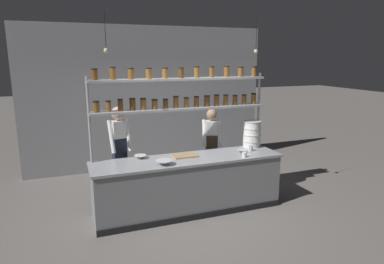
{
  "coord_description": "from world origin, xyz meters",
  "views": [
    {
      "loc": [
        -1.84,
        -5.03,
        2.54
      ],
      "look_at": [
        0.14,
        0.2,
        1.3
      ],
      "focal_mm": 32.0,
      "sensor_mm": 36.0,
      "label": 1
    }
  ],
  "objects": [
    {
      "name": "back_wall",
      "position": [
        0.0,
        2.62,
        1.61
      ],
      "size": [
        5.54,
        0.12,
        3.21
      ],
      "primitive_type": "cube",
      "color": "#939399",
      "rests_on": "ground_plane"
    },
    {
      "name": "prep_bowl_center_front",
      "position": [
        -0.47,
        -0.2,
        0.96
      ],
      "size": [
        0.26,
        0.26,
        0.07
      ],
      "color": "silver",
      "rests_on": "prep_counter"
    },
    {
      "name": "container_stack",
      "position": [
        1.34,
        0.28,
        1.16
      ],
      "size": [
        0.33,
        0.33,
        0.48
      ],
      "color": "white",
      "rests_on": "prep_counter"
    },
    {
      "name": "serving_cup_by_board",
      "position": [
        1.18,
        0.02,
        0.97
      ],
      "size": [
        0.07,
        0.07,
        0.1
      ],
      "color": "#B2B7BC",
      "rests_on": "prep_counter"
    },
    {
      "name": "ground_plane",
      "position": [
        0.0,
        0.0,
        0.0
      ],
      "size": [
        40.0,
        40.0,
        0.0
      ],
      "primitive_type": "plane",
      "color": "slate"
    },
    {
      "name": "serving_cup_front",
      "position": [
        0.88,
        -0.28,
        0.96
      ],
      "size": [
        0.07,
        0.07,
        0.08
      ],
      "color": "silver",
      "rests_on": "prep_counter"
    },
    {
      "name": "chef_center",
      "position": [
        0.75,
        0.77,
        0.9
      ],
      "size": [
        0.41,
        0.34,
        1.57
      ],
      "rotation": [
        0.0,
        0.0,
        -0.29
      ],
      "color": "black",
      "rests_on": "ground_plane"
    },
    {
      "name": "chef_left",
      "position": [
        -1.0,
        0.69,
        1.0
      ],
      "size": [
        0.39,
        0.32,
        1.72
      ],
      "rotation": [
        0.0,
        0.0,
        0.17
      ],
      "color": "black",
      "rests_on": "ground_plane"
    },
    {
      "name": "spice_shelf_unit",
      "position": [
        -0.01,
        0.33,
        1.89
      ],
      "size": [
        3.02,
        0.28,
        2.39
      ],
      "color": "#999BA0",
      "rests_on": "ground_plane"
    },
    {
      "name": "cutting_board",
      "position": [
        -0.02,
        0.11,
        0.93
      ],
      "size": [
        0.4,
        0.26,
        0.02
      ],
      "color": "#A88456",
      "rests_on": "prep_counter"
    },
    {
      "name": "prep_counter",
      "position": [
        0.0,
        -0.0,
        0.46
      ],
      "size": [
        3.14,
        0.76,
        0.92
      ],
      "color": "gray",
      "rests_on": "ground_plane"
    },
    {
      "name": "prep_bowl_near_left",
      "position": [
        -0.74,
        0.25,
        0.95
      ],
      "size": [
        0.2,
        0.2,
        0.06
      ],
      "color": "silver",
      "rests_on": "prep_counter"
    },
    {
      "name": "prep_bowl_center_back",
      "position": [
        0.98,
        -0.01,
        0.94
      ],
      "size": [
        0.17,
        0.17,
        0.05
      ],
      "color": "silver",
      "rests_on": "prep_counter"
    },
    {
      "name": "pendant_light_row",
      "position": [
        -0.02,
        0.0,
        2.65
      ],
      "size": [
        2.48,
        0.07,
        0.57
      ],
      "color": "black"
    }
  ]
}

